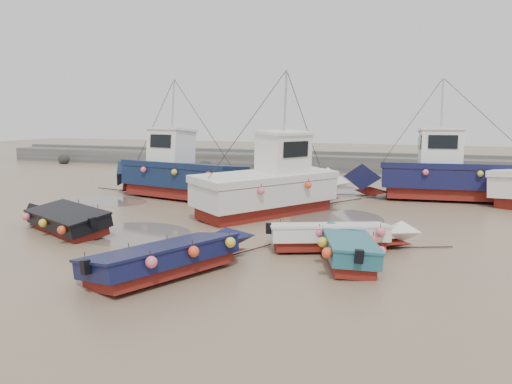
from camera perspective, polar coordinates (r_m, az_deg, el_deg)
ground at (r=18.73m, az=-6.13°, el=-4.66°), size 120.00×120.00×0.00m
seawall at (r=39.34m, az=8.11°, el=3.30°), size 60.00×4.92×1.50m
puddle_a at (r=19.09m, az=-13.89°, el=-4.61°), size 4.46×4.46×0.01m
puddle_b at (r=21.32m, az=9.23°, el=-3.06°), size 3.91×3.91×0.01m
puddle_c at (r=26.46m, az=-16.69°, el=-1.01°), size 4.35×4.35×0.01m
puddle_d at (r=29.02m, az=5.70°, el=0.16°), size 6.49×6.49×0.01m
dinghy_1 at (r=14.08m, az=-9.40°, el=-7.01°), size 3.73×6.35×1.43m
dinghy_2 at (r=15.10m, az=10.25°, el=-5.84°), size 2.41×5.03×1.43m
dinghy_3 at (r=16.46m, az=9.57°, el=-4.68°), size 5.87×3.07×1.43m
dinghy_4 at (r=20.22m, az=-21.00°, el=-2.64°), size 6.03×3.47×1.43m
cabin_boat_0 at (r=26.75m, az=-9.52°, el=2.25°), size 9.89×4.08×6.22m
cabin_boat_1 at (r=22.10m, az=2.33°, el=1.01°), size 6.14×8.92×6.22m
cabin_boat_2 at (r=27.53m, az=21.12°, el=1.87°), size 11.30×3.89×6.22m
person at (r=27.11m, az=-11.48°, el=-0.60°), size 0.82×0.75×1.89m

